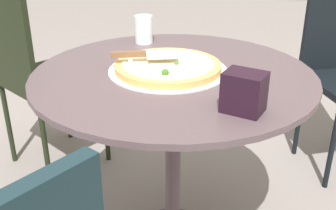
{
  "coord_description": "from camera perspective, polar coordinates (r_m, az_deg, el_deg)",
  "views": [
    {
      "loc": [
        0.16,
        -1.21,
        1.17
      ],
      "look_at": [
        -0.02,
        0.01,
        0.59
      ],
      "focal_mm": 44.4,
      "sensor_mm": 36.0,
      "label": 1
    }
  ],
  "objects": [
    {
      "name": "drinking_cup",
      "position": [
        1.59,
        -3.34,
        10.32
      ],
      "size": [
        0.07,
        0.07,
        0.1
      ],
      "primitive_type": "cylinder",
      "color": "white",
      "rests_on": "patio_table"
    },
    {
      "name": "patio_chair_near",
      "position": [
        1.97,
        -17.99,
        5.25
      ],
      "size": [
        0.56,
        0.56,
        0.93
      ],
      "color": "black",
      "rests_on": "ground"
    },
    {
      "name": "napkin_dispenser",
      "position": [
        1.04,
        10.4,
        1.75
      ],
      "size": [
        0.12,
        0.11,
        0.1
      ],
      "primitive_type": "cube",
      "rotation": [
        0.0,
        0.0,
        2.76
      ],
      "color": "black",
      "rests_on": "patio_table"
    },
    {
      "name": "pizza_on_tray",
      "position": [
        1.31,
        -0.01,
        5.24
      ],
      "size": [
        0.38,
        0.38,
        0.04
      ],
      "color": "silver",
      "rests_on": "patio_table"
    },
    {
      "name": "pizza_server",
      "position": [
        1.31,
        -3.22,
        6.98
      ],
      "size": [
        0.22,
        0.1,
        0.02
      ],
      "color": "silver",
      "rests_on": "pizza_on_tray"
    },
    {
      "name": "patio_table",
      "position": [
        1.36,
        0.71,
        -1.39
      ],
      "size": [
        0.89,
        0.89,
        0.71
      ],
      "color": "#4D3E42",
      "rests_on": "ground"
    }
  ]
}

